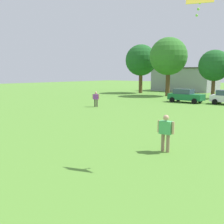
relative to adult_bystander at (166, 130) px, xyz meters
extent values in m
plane|color=#568C33|center=(-3.52, 16.26, -1.04)|extent=(160.00, 160.00, 0.00)
cylinder|color=#8C7259|center=(-0.13, -0.01, -0.61)|extent=(0.16, 0.16, 0.86)
cylinder|color=#8C7259|center=(0.13, 0.01, -0.61)|extent=(0.16, 0.16, 0.86)
cube|color=#4CB266|center=(0.00, 0.00, 0.12)|extent=(0.59, 0.35, 0.61)
cylinder|color=tan|center=(-0.35, -0.02, 0.14)|extent=(0.12, 0.12, 0.57)
cylinder|color=tan|center=(0.35, 0.02, 0.14)|extent=(0.12, 0.12, 0.57)
sphere|color=tan|center=(0.00, 0.00, 0.58)|extent=(0.27, 0.27, 0.27)
cylinder|color=#3F3833|center=(-14.16, 10.46, -0.63)|extent=(0.15, 0.15, 0.81)
cylinder|color=#3F3833|center=(-13.94, 10.55, -0.63)|extent=(0.15, 0.15, 0.81)
cube|color=purple|center=(-14.05, 10.50, 0.06)|extent=(0.62, 0.48, 0.58)
cylinder|color=tan|center=(-14.36, 10.38, 0.08)|extent=(0.12, 0.12, 0.54)
cylinder|color=tan|center=(-13.74, 10.63, 0.08)|extent=(0.12, 0.12, 0.54)
sphere|color=tan|center=(-14.05, 10.50, 0.50)|extent=(0.25, 0.25, 0.25)
sphere|color=#8CD859|center=(1.63, -0.69, 5.25)|extent=(0.10, 0.10, 0.10)
sphere|color=#8CD859|center=(1.58, -0.69, 5.03)|extent=(0.10, 0.10, 0.10)
sphere|color=#8CD859|center=(1.53, -0.69, 4.81)|extent=(0.10, 0.10, 0.10)
cube|color=#196B38|center=(-8.26, 20.95, -0.34)|extent=(4.30, 1.80, 0.76)
cube|color=#334756|center=(-8.61, 20.95, 0.34)|extent=(2.24, 1.58, 0.60)
cylinder|color=black|center=(-6.80, 21.85, -0.72)|extent=(0.64, 0.22, 0.64)
cylinder|color=black|center=(-6.80, 20.05, -0.72)|extent=(0.64, 0.22, 0.64)
cylinder|color=black|center=(-9.73, 21.85, -0.72)|extent=(0.64, 0.22, 0.64)
cylinder|color=black|center=(-9.73, 20.05, -0.72)|extent=(0.64, 0.22, 0.64)
cylinder|color=black|center=(-4.69, 22.76, -0.72)|extent=(0.64, 0.22, 0.64)
cylinder|color=black|center=(-4.69, 20.96, -0.72)|extent=(0.64, 0.22, 0.64)
cylinder|color=brown|center=(-21.75, 31.14, 0.76)|extent=(0.66, 0.66, 3.60)
sphere|color=#1E5B23|center=(-21.75, 31.14, 4.98)|extent=(5.68, 5.68, 5.68)
cylinder|color=brown|center=(-14.70, 28.30, 0.85)|extent=(0.70, 0.70, 3.77)
sphere|color=#337528|center=(-14.70, 28.30, 5.27)|extent=(5.96, 5.96, 5.96)
cylinder|color=brown|center=(-7.59, 28.73, 0.38)|extent=(0.52, 0.52, 2.84)
sphere|color=#1E5B23|center=(-7.59, 28.73, 3.71)|extent=(4.49, 4.49, 4.49)
cube|color=#9999A3|center=(-17.70, 41.77, 1.23)|extent=(11.79, 7.81, 4.53)
cube|color=#4C4742|center=(-17.70, 41.77, 3.62)|extent=(12.26, 8.13, 0.24)
camera|label=1|loc=(5.77, -11.03, 2.62)|focal=43.07mm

